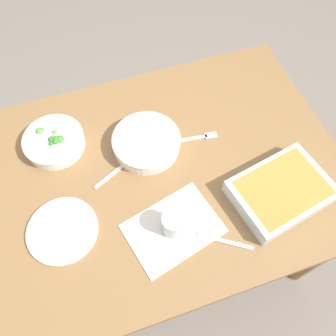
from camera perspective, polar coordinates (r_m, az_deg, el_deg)
name	(u,v)px	position (r m, az deg, el deg)	size (l,w,h in m)	color
ground_plane	(168,237)	(1.84, 0.00, -11.41)	(6.00, 6.00, 0.00)	slate
dining_table	(168,180)	(1.24, 0.00, -2.04)	(1.20, 0.90, 0.74)	olive
placemat	(173,228)	(1.07, 0.89, -10.07)	(0.28, 0.20, 0.00)	silver
stew_bowl	(146,142)	(1.19, -3.64, 4.36)	(0.24, 0.24, 0.06)	white
broccoli_bowl	(54,141)	(1.25, -18.55, 4.28)	(0.21, 0.21, 0.06)	white
baking_dish	(281,191)	(1.15, 18.43, -3.67)	(0.34, 0.27, 0.06)	silver
drink_cup	(173,224)	(1.04, 0.92, -9.40)	(0.07, 0.07, 0.08)	#B2BCC6
side_plate	(62,230)	(1.11, -17.26, -9.94)	(0.22, 0.22, 0.01)	silver
spoon_by_stew	(121,167)	(1.17, -7.94, 0.13)	(0.17, 0.09, 0.01)	silver
spoon_by_broccoli	(67,140)	(1.27, -16.49, 4.52)	(0.18, 0.06, 0.01)	silver
spoon_spare	(216,239)	(1.07, 8.08, -11.69)	(0.16, 0.11, 0.01)	silver
fork_on_table	(197,138)	(1.23, 4.85, 5.06)	(0.18, 0.04, 0.01)	silver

